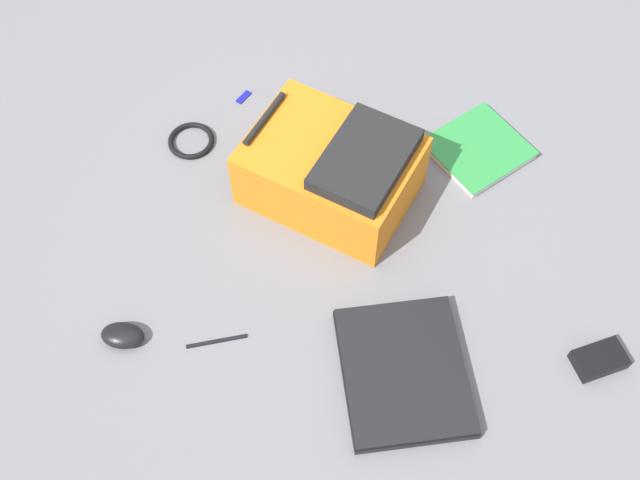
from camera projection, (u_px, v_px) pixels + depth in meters
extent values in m
plane|color=slate|center=(343.00, 244.00, 1.86)|extent=(3.82, 3.82, 0.00)
cube|color=orange|center=(331.00, 171.00, 1.87)|extent=(0.49, 0.45, 0.17)
cube|color=black|center=(365.00, 159.00, 1.76)|extent=(0.29, 0.31, 0.03)
cylinder|color=black|center=(264.00, 118.00, 1.83)|extent=(0.10, 0.16, 0.02)
cube|color=black|center=(403.00, 372.00, 1.68)|extent=(0.40, 0.37, 0.02)
cube|color=black|center=(404.00, 369.00, 1.67)|extent=(0.40, 0.37, 0.01)
cube|color=silver|center=(478.00, 150.00, 2.00)|extent=(0.23, 0.24, 0.02)
cube|color=#2D8C3F|center=(479.00, 147.00, 1.99)|extent=(0.23, 0.25, 0.00)
ellipsoid|color=black|center=(123.00, 335.00, 1.72)|extent=(0.11, 0.12, 0.04)
torus|color=black|center=(191.00, 141.00, 2.02)|extent=(0.12, 0.12, 0.01)
cube|color=black|center=(599.00, 359.00, 1.69)|extent=(0.09, 0.12, 0.03)
cylinder|color=black|center=(216.00, 340.00, 1.72)|extent=(0.05, 0.13, 0.01)
cube|color=#191999|center=(244.00, 97.00, 2.10)|extent=(0.04, 0.05, 0.01)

